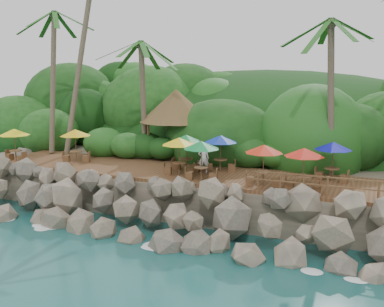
% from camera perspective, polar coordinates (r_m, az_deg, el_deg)
% --- Properties ---
extents(ground, '(140.00, 140.00, 0.00)m').
position_cam_1_polar(ground, '(21.66, -6.36, -11.58)').
color(ground, '#19514F').
rests_on(ground, ground).
extents(land_base, '(32.00, 25.20, 2.10)m').
position_cam_1_polar(land_base, '(35.59, 6.32, -1.02)').
color(land_base, gray).
rests_on(land_base, ground).
extents(jungle_hill, '(44.80, 28.00, 15.40)m').
position_cam_1_polar(jungle_hill, '(42.90, 9.19, -0.55)').
color(jungle_hill, '#143811').
rests_on(jungle_hill, ground).
extents(seawall, '(29.00, 4.00, 2.30)m').
position_cam_1_polar(seawall, '(22.92, -3.95, -7.22)').
color(seawall, gray).
rests_on(seawall, ground).
extents(terrace, '(26.00, 5.00, 0.20)m').
position_cam_1_polar(terrace, '(26.14, 0.00, -2.59)').
color(terrace, brown).
rests_on(terrace, land_base).
extents(jungle_foliage, '(44.00, 16.00, 12.00)m').
position_cam_1_polar(jungle_foliage, '(34.88, 5.81, -3.02)').
color(jungle_foliage, '#143811').
rests_on(jungle_foliage, ground).
extents(foam_line, '(25.20, 0.80, 0.06)m').
position_cam_1_polar(foam_line, '(21.89, -5.97, -11.24)').
color(foam_line, white).
rests_on(foam_line, ground).
extents(palms, '(32.21, 6.44, 14.81)m').
position_cam_1_polar(palms, '(27.68, 4.81, 18.82)').
color(palms, brown).
rests_on(palms, ground).
extents(palapa, '(4.94, 4.94, 4.60)m').
position_cam_1_polar(palapa, '(30.38, -2.03, 6.09)').
color(palapa, brown).
rests_on(palapa, ground).
extents(dining_clusters, '(21.46, 4.46, 2.13)m').
position_cam_1_polar(dining_clusters, '(25.22, -0.33, 1.25)').
color(dining_clusters, brown).
rests_on(dining_clusters, terrace).
extents(railing, '(6.10, 0.10, 1.00)m').
position_cam_1_polar(railing, '(21.88, 15.39, -3.67)').
color(railing, brown).
rests_on(railing, terrace).
extents(waiter, '(0.75, 0.64, 1.73)m').
position_cam_1_polar(waiter, '(25.69, 1.48, -0.62)').
color(waiter, white).
rests_on(waiter, terrace).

